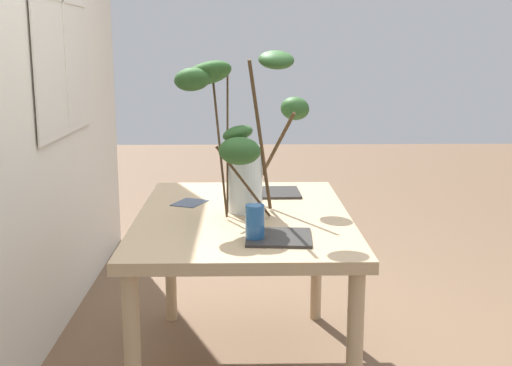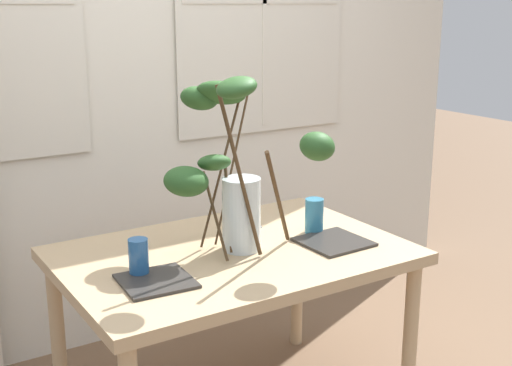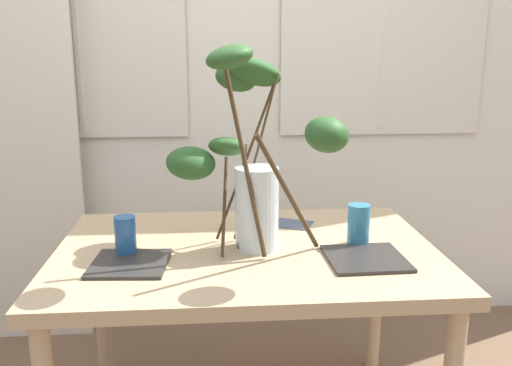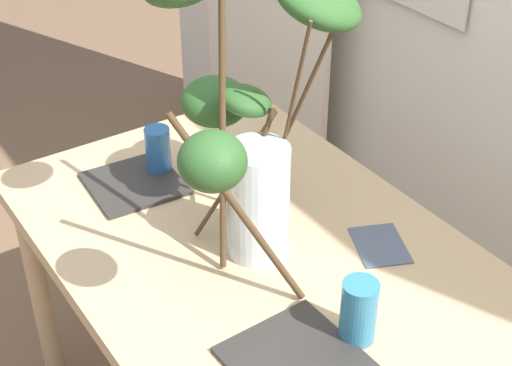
{
  "view_description": "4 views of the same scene",
  "coord_description": "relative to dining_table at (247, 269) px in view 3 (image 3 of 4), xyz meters",
  "views": [
    {
      "loc": [
        -2.65,
        0.0,
        1.42
      ],
      "look_at": [
        0.06,
        -0.05,
        0.85
      ],
      "focal_mm": 45.44,
      "sensor_mm": 36.0,
      "label": 1
    },
    {
      "loc": [
        -1.23,
        -2.11,
        1.65
      ],
      "look_at": [
        0.08,
        -0.04,
        0.99
      ],
      "focal_mm": 47.56,
      "sensor_mm": 36.0,
      "label": 2
    },
    {
      "loc": [
        -0.11,
        -1.77,
        1.39
      ],
      "look_at": [
        0.03,
        -0.06,
        0.97
      ],
      "focal_mm": 38.47,
      "sensor_mm": 36.0,
      "label": 3
    },
    {
      "loc": [
        1.24,
        -0.82,
        1.89
      ],
      "look_at": [
        0.01,
        0.01,
        0.9
      ],
      "focal_mm": 54.44,
      "sensor_mm": 36.0,
      "label": 4
    }
  ],
  "objects": [
    {
      "name": "napkin_folded",
      "position": [
        0.19,
        0.24,
        0.08
      ],
      "size": [
        0.19,
        0.17,
        0.0
      ],
      "primitive_type": "cube",
      "rotation": [
        0.0,
        0.0,
        -0.41
      ],
      "color": "#4C566B",
      "rests_on": "dining_table"
    },
    {
      "name": "plate_square_left",
      "position": [
        -0.38,
        -0.13,
        0.08
      ],
      "size": [
        0.25,
        0.25,
        0.01
      ],
      "primitive_type": "cube",
      "rotation": [
        0.0,
        0.0,
        -0.07
      ],
      "color": "#2D2B28",
      "rests_on": "dining_table"
    },
    {
      "name": "dining_table",
      "position": [
        0.0,
        0.0,
        0.0
      ],
      "size": [
        1.29,
        0.89,
        0.73
      ],
      "color": "tan",
      "rests_on": "ground"
    },
    {
      "name": "drinking_glass_blue_right",
      "position": [
        0.39,
        0.0,
        0.15
      ],
      "size": [
        0.08,
        0.08,
        0.14
      ],
      "primitive_type": "cylinder",
      "color": "teal",
      "rests_on": "dining_table"
    },
    {
      "name": "plate_square_right",
      "position": [
        0.38,
        -0.15,
        0.08
      ],
      "size": [
        0.25,
        0.25,
        0.01
      ],
      "primitive_type": "cube",
      "rotation": [
        0.0,
        0.0,
        0.03
      ],
      "color": "#2D2B28",
      "rests_on": "dining_table"
    },
    {
      "name": "drinking_glass_blue_left",
      "position": [
        -0.4,
        -0.04,
        0.14
      ],
      "size": [
        0.07,
        0.07,
        0.13
      ],
      "primitive_type": "cylinder",
      "color": "#235693",
      "rests_on": "dining_table"
    },
    {
      "name": "vase_with_branches",
      "position": [
        0.0,
        0.01,
        0.41
      ],
      "size": [
        0.59,
        0.62,
        0.7
      ],
      "color": "silver",
      "rests_on": "dining_table"
    },
    {
      "name": "back_wall_with_windows",
      "position": [
        -0.0,
        0.98,
        0.82
      ],
      "size": [
        4.12,
        0.14,
        2.94
      ],
      "color": "silver",
      "rests_on": "ground"
    }
  ]
}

